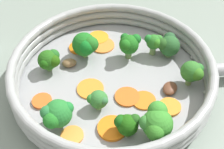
{
  "coord_description": "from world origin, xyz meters",
  "views": [
    {
      "loc": [
        -0.21,
        0.32,
        0.42
      ],
      "look_at": [
        0.0,
        0.0,
        0.03
      ],
      "focal_mm": 50.0,
      "sensor_mm": 36.0,
      "label": 1
    }
  ],
  "objects_px": {
    "mushroom_piece_1": "(170,88)",
    "broccoli_floret_1": "(86,45)",
    "carrot_slice_4": "(82,42)",
    "broccoli_floret_3": "(129,44)",
    "skillet": "(112,83)",
    "carrot_slice_8": "(103,45)",
    "mushroom_piece_2": "(62,109)",
    "carrot_slice_6": "(127,97)",
    "broccoli_floret_2": "(156,123)",
    "carrot_slice_7": "(90,89)",
    "broccoli_floret_8": "(154,42)",
    "carrot_slice_10": "(72,135)",
    "broccoli_floret_9": "(193,72)",
    "carrot_slice_2": "(42,101)",
    "broccoli_floret_7": "(169,45)",
    "carrot_slice_0": "(168,109)",
    "carrot_slice_5": "(144,100)",
    "broccoli_floret_5": "(98,100)",
    "broccoli_floret_4": "(127,124)",
    "broccoli_floret_0": "(57,114)",
    "mushroom_piece_0": "(69,63)",
    "broccoli_floret_6": "(49,60)",
    "carrot_slice_1": "(98,38)",
    "carrot_slice_3": "(78,48)"
  },
  "relations": [
    {
      "from": "carrot_slice_8",
      "to": "mushroom_piece_2",
      "type": "distance_m",
      "value": 0.18
    },
    {
      "from": "carrot_slice_0",
      "to": "broccoli_floret_0",
      "type": "distance_m",
      "value": 0.18
    },
    {
      "from": "carrot_slice_3",
      "to": "mushroom_piece_2",
      "type": "distance_m",
      "value": 0.16
    },
    {
      "from": "carrot_slice_4",
      "to": "mushroom_piece_1",
      "type": "relative_size",
      "value": 0.97
    },
    {
      "from": "mushroom_piece_1",
      "to": "carrot_slice_1",
      "type": "bearing_deg",
      "value": -14.64
    },
    {
      "from": "carrot_slice_0",
      "to": "broccoli_floret_1",
      "type": "height_order",
      "value": "broccoli_floret_1"
    },
    {
      "from": "broccoli_floret_0",
      "to": "broccoli_floret_9",
      "type": "bearing_deg",
      "value": -124.41
    },
    {
      "from": "carrot_slice_4",
      "to": "carrot_slice_7",
      "type": "bearing_deg",
      "value": 133.22
    },
    {
      "from": "broccoli_floret_7",
      "to": "broccoli_floret_9",
      "type": "height_order",
      "value": "broccoli_floret_9"
    },
    {
      "from": "mushroom_piece_0",
      "to": "carrot_slice_3",
      "type": "bearing_deg",
      "value": -71.55
    },
    {
      "from": "carrot_slice_2",
      "to": "carrot_slice_10",
      "type": "height_order",
      "value": "carrot_slice_2"
    },
    {
      "from": "mushroom_piece_0",
      "to": "mushroom_piece_2",
      "type": "xyz_separation_m",
      "value": [
        -0.06,
        0.09,
        0.0
      ]
    },
    {
      "from": "carrot_slice_7",
      "to": "broccoli_floret_7",
      "type": "bearing_deg",
      "value": -115.02
    },
    {
      "from": "carrot_slice_2",
      "to": "broccoli_floret_5",
      "type": "distance_m",
      "value": 0.1
    },
    {
      "from": "broccoli_floret_4",
      "to": "broccoli_floret_1",
      "type": "bearing_deg",
      "value": -34.15
    },
    {
      "from": "carrot_slice_3",
      "to": "broccoli_floret_2",
      "type": "distance_m",
      "value": 0.25
    },
    {
      "from": "carrot_slice_10",
      "to": "broccoli_floret_9",
      "type": "xyz_separation_m",
      "value": [
        -0.11,
        -0.2,
        0.03
      ]
    },
    {
      "from": "carrot_slice_8",
      "to": "broccoli_floret_2",
      "type": "distance_m",
      "value": 0.23
    },
    {
      "from": "skillet",
      "to": "carrot_slice_1",
      "type": "relative_size",
      "value": 8.19
    },
    {
      "from": "carrot_slice_3",
      "to": "broccoli_floret_7",
      "type": "relative_size",
      "value": 0.79
    },
    {
      "from": "skillet",
      "to": "mushroom_piece_0",
      "type": "bearing_deg",
      "value": 7.96
    },
    {
      "from": "skillet",
      "to": "carrot_slice_0",
      "type": "bearing_deg",
      "value": 177.57
    },
    {
      "from": "carrot_slice_4",
      "to": "broccoli_floret_3",
      "type": "bearing_deg",
      "value": -171.75
    },
    {
      "from": "carrot_slice_6",
      "to": "broccoli_floret_7",
      "type": "xyz_separation_m",
      "value": [
        -0.01,
        -0.14,
        0.02
      ]
    },
    {
      "from": "mushroom_piece_1",
      "to": "broccoli_floret_1",
      "type": "bearing_deg",
      "value": 3.68
    },
    {
      "from": "broccoli_floret_8",
      "to": "skillet",
      "type": "bearing_deg",
      "value": 75.12
    },
    {
      "from": "carrot_slice_6",
      "to": "mushroom_piece_1",
      "type": "height_order",
      "value": "mushroom_piece_1"
    },
    {
      "from": "carrot_slice_7",
      "to": "broccoli_floret_8",
      "type": "xyz_separation_m",
      "value": [
        -0.05,
        -0.14,
        0.03
      ]
    },
    {
      "from": "carrot_slice_4",
      "to": "skillet",
      "type": "bearing_deg",
      "value": 153.24
    },
    {
      "from": "skillet",
      "to": "mushroom_piece_2",
      "type": "distance_m",
      "value": 0.11
    },
    {
      "from": "carrot_slice_4",
      "to": "broccoli_floret_2",
      "type": "height_order",
      "value": "broccoli_floret_2"
    },
    {
      "from": "carrot_slice_8",
      "to": "broccoli_floret_3",
      "type": "height_order",
      "value": "broccoli_floret_3"
    },
    {
      "from": "mushroom_piece_0",
      "to": "mushroom_piece_1",
      "type": "distance_m",
      "value": 0.19
    },
    {
      "from": "broccoli_floret_5",
      "to": "broccoli_floret_9",
      "type": "xyz_separation_m",
      "value": [
        -0.11,
        -0.13,
        0.01
      ]
    },
    {
      "from": "carrot_slice_1",
      "to": "broccoli_floret_6",
      "type": "relative_size",
      "value": 0.94
    },
    {
      "from": "carrot_slice_2",
      "to": "broccoli_floret_9",
      "type": "height_order",
      "value": "broccoli_floret_9"
    },
    {
      "from": "carrot_slice_4",
      "to": "broccoli_floret_3",
      "type": "height_order",
      "value": "broccoli_floret_3"
    },
    {
      "from": "carrot_slice_0",
      "to": "broccoli_floret_4",
      "type": "xyz_separation_m",
      "value": [
        0.03,
        0.08,
        0.02
      ]
    },
    {
      "from": "carrot_slice_1",
      "to": "broccoli_floret_0",
      "type": "xyz_separation_m",
      "value": [
        -0.07,
        0.21,
        0.03
      ]
    },
    {
      "from": "broccoli_floret_2",
      "to": "broccoli_floret_9",
      "type": "xyz_separation_m",
      "value": [
        -0.0,
        -0.13,
        -0.0
      ]
    },
    {
      "from": "broccoli_floret_2",
      "to": "broccoli_floret_5",
      "type": "bearing_deg",
      "value": 1.11
    },
    {
      "from": "broccoli_floret_7",
      "to": "broccoli_floret_8",
      "type": "xyz_separation_m",
      "value": [
        0.02,
        0.01,
        0.0
      ]
    },
    {
      "from": "carrot_slice_0",
      "to": "carrot_slice_10",
      "type": "height_order",
      "value": "carrot_slice_0"
    },
    {
      "from": "broccoli_floret_2",
      "to": "broccoli_floret_7",
      "type": "distance_m",
      "value": 0.19
    },
    {
      "from": "broccoli_floret_4",
      "to": "broccoli_floret_6",
      "type": "height_order",
      "value": "broccoli_floret_6"
    },
    {
      "from": "carrot_slice_0",
      "to": "carrot_slice_5",
      "type": "height_order",
      "value": "carrot_slice_0"
    },
    {
      "from": "carrot_slice_0",
      "to": "broccoli_floret_5",
      "type": "height_order",
      "value": "broccoli_floret_5"
    },
    {
      "from": "mushroom_piece_2",
      "to": "carrot_slice_2",
      "type": "bearing_deg",
      "value": 4.88
    },
    {
      "from": "broccoli_floret_2",
      "to": "carrot_slice_0",
      "type": "bearing_deg",
      "value": -85.78
    },
    {
      "from": "carrot_slice_2",
      "to": "broccoli_floret_0",
      "type": "distance_m",
      "value": 0.07
    }
  ]
}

